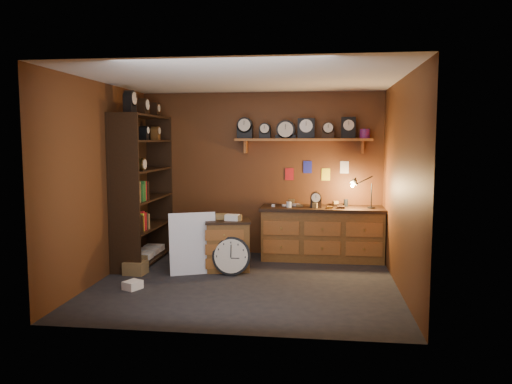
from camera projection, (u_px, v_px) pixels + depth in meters
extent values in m
plane|color=black|center=(246.00, 283.00, 6.71)|extent=(4.00, 4.00, 0.00)
cube|color=#572E14|center=(261.00, 174.00, 8.35)|extent=(4.00, 0.02, 2.70)
cube|color=#572E14|center=(218.00, 199.00, 4.80)|extent=(4.00, 0.02, 2.70)
cube|color=#572E14|center=(101.00, 182.00, 6.82)|extent=(0.02, 3.60, 2.70)
cube|color=#572E14|center=(401.00, 185.00, 6.33)|extent=(0.02, 3.60, 2.70)
cube|color=beige|center=(245.00, 79.00, 6.43)|extent=(4.00, 3.60, 0.02)
cube|color=#9C5722|center=(303.00, 140.00, 8.06)|extent=(2.20, 0.30, 0.04)
cube|color=#9C5722|center=(246.00, 147.00, 8.26)|extent=(0.04, 0.16, 0.20)
cube|color=#9C5722|center=(362.00, 147.00, 8.02)|extent=(0.04, 0.16, 0.20)
cylinder|color=#B21419|center=(365.00, 134.00, 7.92)|extent=(0.16, 0.16, 0.15)
cube|color=#A71419|center=(270.00, 174.00, 8.32)|extent=(0.14, 0.01, 0.20)
cube|color=navy|center=(288.00, 167.00, 8.27)|extent=(0.14, 0.01, 0.20)
cube|color=yellow|center=(306.00, 174.00, 8.25)|extent=(0.14, 0.01, 0.20)
cube|color=silver|center=(324.00, 167.00, 8.20)|extent=(0.14, 0.01, 0.20)
cube|color=black|center=(130.00, 189.00, 7.81)|extent=(0.03, 1.60, 2.30)
cube|color=black|center=(124.00, 195.00, 7.01)|extent=(0.45, 0.03, 2.30)
cube|color=black|center=(159.00, 185.00, 8.55)|extent=(0.45, 0.03, 2.30)
cube|color=black|center=(145.00, 258.00, 7.89)|extent=(0.43, 1.54, 0.03)
cube|color=black|center=(144.00, 227.00, 7.84)|extent=(0.43, 1.54, 0.03)
cube|color=black|center=(144.00, 199.00, 7.79)|extent=(0.43, 1.54, 0.03)
cube|color=black|center=(143.00, 170.00, 7.75)|extent=(0.43, 1.54, 0.03)
cube|color=black|center=(142.00, 141.00, 7.70)|extent=(0.43, 1.54, 0.03)
cube|color=black|center=(142.00, 116.00, 7.66)|extent=(0.43, 1.54, 0.03)
cube|color=brown|center=(322.00, 235.00, 8.01)|extent=(1.91, 0.60, 0.80)
cube|color=black|center=(322.00, 209.00, 7.96)|extent=(1.97, 0.66, 0.05)
cube|color=#9C5722|center=(322.00, 238.00, 7.71)|extent=(1.83, 0.02, 0.52)
cylinder|color=black|center=(371.00, 208.00, 7.82)|extent=(0.12, 0.12, 0.02)
cylinder|color=black|center=(371.00, 196.00, 7.80)|extent=(0.02, 0.02, 0.38)
cylinder|color=black|center=(364.00, 180.00, 7.76)|extent=(0.27, 0.09, 0.14)
cone|color=black|center=(355.00, 183.00, 7.75)|extent=(0.18, 0.14, 0.18)
cube|color=brown|center=(228.00, 246.00, 7.39)|extent=(0.70, 0.63, 0.72)
cube|color=black|center=(228.00, 221.00, 7.35)|extent=(0.75, 0.67, 0.03)
cube|color=#9C5722|center=(225.00, 249.00, 7.13)|extent=(0.54, 0.13, 0.61)
cylinder|color=black|center=(231.00, 256.00, 7.10)|extent=(0.55, 0.17, 0.55)
cylinder|color=beige|center=(231.00, 256.00, 7.07)|extent=(0.48, 0.11, 0.47)
cube|color=black|center=(231.00, 251.00, 7.05)|extent=(0.01, 0.04, 0.18)
cube|color=black|center=(235.00, 258.00, 7.06)|extent=(0.12, 0.01, 0.01)
cube|color=silver|center=(193.00, 273.00, 7.21)|extent=(0.70, 0.43, 0.89)
cube|color=silver|center=(228.00, 241.00, 8.13)|extent=(0.66, 0.66, 0.55)
cube|color=black|center=(225.00, 245.00, 7.86)|extent=(0.43, 0.16, 0.44)
cube|color=olive|center=(136.00, 268.00, 7.14)|extent=(0.32, 0.28, 0.18)
cube|color=white|center=(133.00, 285.00, 6.43)|extent=(0.25, 0.27, 0.11)
cube|color=olive|center=(199.00, 257.00, 7.85)|extent=(0.29, 0.29, 0.17)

